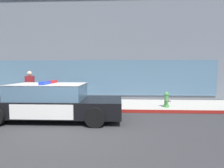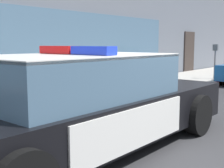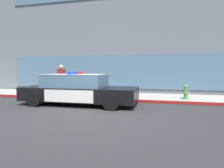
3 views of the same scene
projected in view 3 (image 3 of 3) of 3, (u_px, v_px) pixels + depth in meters
ground at (93, 112)px, 7.32m from camera, size 48.00×48.00×0.00m
sidewalk at (116, 96)px, 11.13m from camera, size 48.00×2.74×0.15m
curb_red_paint at (110, 100)px, 9.79m from camera, size 28.80×0.04×0.14m
storefront_building at (164, 35)px, 17.03m from camera, size 24.62×11.47×9.21m
police_cruiser at (78, 90)px, 8.92m from camera, size 5.19×2.11×1.49m
fire_hydrant at (186, 92)px, 9.46m from camera, size 0.34×0.39×0.73m
pedestrian_on_sidewalk at (61, 80)px, 11.27m from camera, size 0.44×0.34×1.71m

